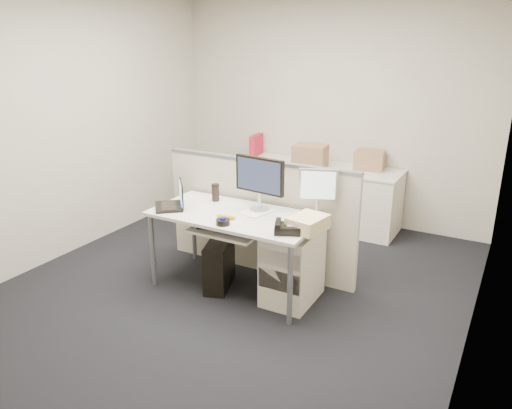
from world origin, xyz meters
The scene contains 27 objects.
floor centered at (0.00, 0.00, -0.01)m, with size 4.00×4.50×0.01m, color black.
wall_back centered at (0.00, 2.25, 1.35)m, with size 4.00×0.02×2.70m, color #BBB2A3.
wall_left centered at (-2.00, 0.00, 1.35)m, with size 0.02×4.50×2.70m, color #BBB2A3.
wall_right centered at (2.00, 0.00, 1.35)m, with size 0.02×4.50×2.70m, color #BBB2A3.
desk centered at (0.00, 0.00, 0.66)m, with size 1.50×0.75×0.73m.
keyboard_tray centered at (0.00, -0.18, 0.62)m, with size 0.62×0.32×0.02m, color silver.
drawer_pedestal centered at (0.55, 0.05, 0.33)m, with size 0.40×0.55×0.65m, color beige.
cubicle_partition centered at (0.00, 0.45, 0.55)m, with size 2.00×0.06×1.10m, color #B9AF9A.
back_counter centered at (0.00, 1.93, 0.36)m, with size 2.00×0.60×0.72m, color beige.
monitor_main centered at (0.15, 0.18, 0.98)m, with size 0.49×0.19×0.49m, color black.
monitor_small centered at (0.65, 0.32, 0.94)m, with size 0.34×0.17×0.41m, color #B7B7BC.
laptop centered at (-0.62, -0.15, 0.85)m, with size 0.32×0.24×0.24m, color black.
trackball centered at (0.05, -0.28, 0.75)m, with size 0.12×0.12×0.05m, color black.
desk_phone centered at (0.60, -0.18, 0.76)m, with size 0.21×0.17×0.07m, color black.
paper_stack centered at (0.15, 0.12, 0.74)m, with size 0.21×0.27×0.01m, color white.
sticky_pad centered at (0.18, 0.00, 0.74)m, with size 0.07×0.07×0.01m, color #F9EE42.
travel_mug centered at (-0.35, 0.22, 0.81)m, with size 0.07×0.07×0.15m, color black.
banana centered at (0.00, -0.15, 0.75)m, with size 0.19×0.05×0.04m, color gold.
cellphone centered at (0.10, 0.20, 0.74)m, with size 0.05×0.10×0.01m, color black.
manila_folders centered at (0.72, -0.05, 0.79)m, with size 0.25×0.32×0.12m, color #E1D488.
keyboard centered at (-0.05, -0.14, 0.64)m, with size 0.43×0.15×0.02m, color black.
pc_tower_desk centered at (-0.15, -0.05, 0.22)m, with size 0.19×0.48×0.45m, color black.
pc_tower_spare_dark centered at (-1.45, 1.63, 0.21)m, with size 0.18×0.45×0.42m, color black.
pc_tower_spare_silver centered at (-1.70, 2.03, 0.19)m, with size 0.16×0.41×0.38m, color #B7B7BC.
cardboard_box_left centered at (-0.05, 1.81, 0.86)m, with size 0.38×0.29×0.29m, color #9B7B53.
cardboard_box_right centered at (0.60, 2.05, 0.84)m, with size 0.33×0.26×0.24m, color #9B7B53.
red_binder centered at (-0.90, 2.03, 0.87)m, with size 0.07×0.31×0.29m, color #AB122B.
Camera 1 is at (2.17, -3.56, 2.24)m, focal length 35.00 mm.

